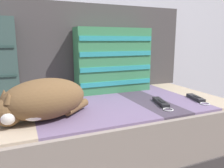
% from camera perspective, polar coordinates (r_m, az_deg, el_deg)
% --- Properties ---
extents(couch, '(1.76, 0.79, 0.43)m').
position_cam_1_polar(couch, '(1.21, -11.36, -15.08)').
color(couch, '#3D3838').
rests_on(couch, ground_plane).
extents(sofa_backrest, '(1.72, 0.14, 0.54)m').
position_cam_1_polar(sofa_backrest, '(1.40, -14.88, 9.03)').
color(sofa_backrest, '#474242').
rests_on(sofa_backrest, couch).
extents(throw_pillow_striped, '(0.46, 0.14, 0.39)m').
position_cam_1_polar(throw_pillow_striped, '(1.36, 0.25, 6.23)').
color(throw_pillow_striped, '#3D8956').
rests_on(throw_pillow_striped, couch).
extents(sleeping_cat, '(0.39, 0.31, 0.16)m').
position_cam_1_polar(sleeping_cat, '(0.92, -17.83, -4.08)').
color(sleeping_cat, brown).
rests_on(sleeping_cat, couch).
extents(game_remote_near, '(0.09, 0.19, 0.02)m').
position_cam_1_polar(game_remote_near, '(1.26, 21.15, -3.51)').
color(game_remote_near, black).
rests_on(game_remote_near, couch).
extents(game_remote_far, '(0.10, 0.21, 0.02)m').
position_cam_1_polar(game_remote_far, '(1.12, 12.71, -4.78)').
color(game_remote_far, black).
rests_on(game_remote_far, couch).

